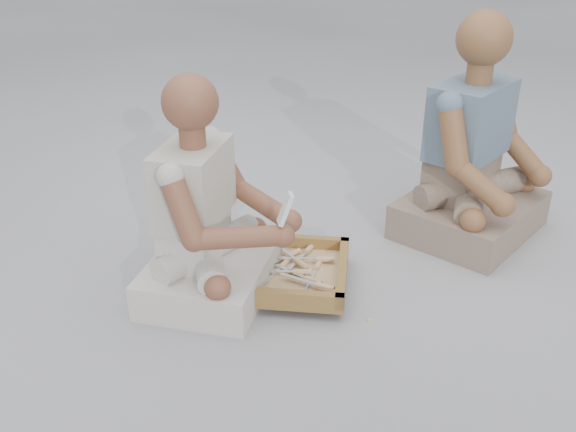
{
  "coord_description": "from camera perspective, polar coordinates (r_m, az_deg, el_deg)",
  "views": [
    {
      "loc": [
        -0.21,
        -1.95,
        1.35
      ],
      "look_at": [
        -0.06,
        0.14,
        0.3
      ],
      "focal_mm": 40.0,
      "sensor_mm": 36.0,
      "label": 1
    }
  ],
  "objects": [
    {
      "name": "chisel_6",
      "position": [
        2.58,
        1.73,
        -3.08
      ],
      "size": [
        0.13,
        0.2,
        0.02
      ],
      "rotation": [
        0.0,
        0.0,
        1.02
      ],
      "color": "silver",
      "rests_on": "tool_tray"
    },
    {
      "name": "chisel_2",
      "position": [
        2.49,
        0.92,
        -4.04
      ],
      "size": [
        0.12,
        0.2,
        0.02
      ],
      "rotation": [
        0.0,
        0.0,
        -1.07
      ],
      "color": "silver",
      "rests_on": "tool_tray"
    },
    {
      "name": "chisel_5",
      "position": [
        2.57,
        -3.1,
        -3.5
      ],
      "size": [
        0.08,
        0.22,
        0.02
      ],
      "rotation": [
        0.0,
        0.0,
        1.31
      ],
      "color": "silver",
      "rests_on": "tool_tray"
    },
    {
      "name": "wood_chip_6",
      "position": [
        2.71,
        1.17,
        -3.19
      ],
      "size": [
        0.02,
        0.02,
        0.0
      ],
      "primitive_type": "cube",
      "rotation": [
        0.0,
        0.0,
        1.51
      ],
      "color": "#D5B37E",
      "rests_on": "ground"
    },
    {
      "name": "wood_chip_5",
      "position": [
        2.68,
        0.05,
        -3.6
      ],
      "size": [
        0.02,
        0.02,
        0.0
      ],
      "primitive_type": "cube",
      "rotation": [
        0.0,
        0.0,
        1.83
      ],
      "color": "#D5B37E",
      "rests_on": "ground"
    },
    {
      "name": "chisel_10",
      "position": [
        2.34,
        3.24,
        -6.47
      ],
      "size": [
        0.19,
        0.15,
        0.02
      ],
      "rotation": [
        0.0,
        0.0,
        -0.64
      ],
      "color": "silver",
      "rests_on": "tool_tray"
    },
    {
      "name": "wood_chip_3",
      "position": [
        2.72,
        -0.36,
        -3.13
      ],
      "size": [
        0.02,
        0.02,
        0.0
      ],
      "primitive_type": "cube",
      "rotation": [
        0.0,
        0.0,
        1.62
      ],
      "color": "#D5B37E",
      "rests_on": "ground"
    },
    {
      "name": "wood_chip_2",
      "position": [
        2.46,
        2.36,
        -6.63
      ],
      "size": [
        0.02,
        0.02,
        0.0
      ],
      "primitive_type": "cube",
      "rotation": [
        0.0,
        0.0,
        0.97
      ],
      "color": "#D5B37E",
      "rests_on": "ground"
    },
    {
      "name": "mobile_phone",
      "position": [
        2.16,
        -0.24,
        0.63
      ],
      "size": [
        0.06,
        0.05,
        0.11
      ],
      "rotation": [
        -0.35,
        0.0,
        -1.46
      ],
      "color": "silver",
      "rests_on": "craftsman"
    },
    {
      "name": "companion",
      "position": [
        2.87,
        16.15,
        4.48
      ],
      "size": [
        0.78,
        0.78,
        0.96
      ],
      "rotation": [
        0.0,
        0.0,
        3.93
      ],
      "color": "#806B5C",
      "rests_on": "ground"
    },
    {
      "name": "chisel_4",
      "position": [
        2.35,
        2.83,
        -6.16
      ],
      "size": [
        0.19,
        0.14,
        0.02
      ],
      "rotation": [
        0.0,
        0.0,
        -0.58
      ],
      "color": "silver",
      "rests_on": "tool_tray"
    },
    {
      "name": "carved_panel",
      "position": [
        2.57,
        -4.35,
        -4.67
      ],
      "size": [
        0.59,
        0.45,
        0.04
      ],
      "primitive_type": "cube",
      "rotation": [
        0.0,
        0.0,
        0.17
      ],
      "color": "olive",
      "rests_on": "ground"
    },
    {
      "name": "wood_chip_0",
      "position": [
        2.71,
        -7.51,
        -3.52
      ],
      "size": [
        0.02,
        0.02,
        0.0
      ],
      "primitive_type": "cube",
      "rotation": [
        0.0,
        0.0,
        3.06
      ],
      "color": "#D5B37E",
      "rests_on": "ground"
    },
    {
      "name": "wood_chip_7",
      "position": [
        2.32,
        7.27,
        -9.13
      ],
      "size": [
        0.02,
        0.02,
        0.0
      ],
      "primitive_type": "cube",
      "rotation": [
        0.0,
        0.0,
        0.18
      ],
      "color": "#D5B37E",
      "rests_on": "ground"
    },
    {
      "name": "chisel_7",
      "position": [
        2.49,
        -0.58,
        -4.5
      ],
      "size": [
        0.13,
        0.2,
        0.02
      ],
      "rotation": [
        0.0,
        0.0,
        1.01
      ],
      "color": "silver",
      "rests_on": "tool_tray"
    },
    {
      "name": "chisel_1",
      "position": [
        2.55,
        0.09,
        -3.53
      ],
      "size": [
        0.18,
        0.16,
        0.02
      ],
      "rotation": [
        0.0,
        0.0,
        0.7
      ],
      "color": "silver",
      "rests_on": "tool_tray"
    },
    {
      "name": "chisel_3",
      "position": [
        2.51,
        2.84,
        -3.83
      ],
      "size": [
        0.22,
        0.04,
        0.02
      ],
      "rotation": [
        0.0,
        0.0,
        -0.12
      ],
      "color": "silver",
      "rests_on": "tool_tray"
    },
    {
      "name": "wood_chip_4",
      "position": [
        2.6,
        -7.13,
        -4.86
      ],
      "size": [
        0.02,
        0.02,
        0.0
      ],
      "primitive_type": "cube",
      "rotation": [
        0.0,
        0.0,
        2.32
      ],
      "color": "#D5B37E",
      "rests_on": "ground"
    },
    {
      "name": "chisel_9",
      "position": [
        2.48,
        2.57,
        -4.58
      ],
      "size": [
        0.1,
        0.21,
        0.02
      ],
      "rotation": [
        0.0,
        0.0,
        1.19
      ],
      "color": "silver",
      "rests_on": "tool_tray"
    },
    {
      "name": "tool_tray",
      "position": [
        2.47,
        -1.21,
        -4.93
      ],
      "size": [
        0.63,
        0.54,
        0.07
      ],
      "rotation": [
        0.0,
        0.0,
        -0.2
      ],
      "color": "brown",
      "rests_on": "carved_panel"
    },
    {
      "name": "chisel_0",
      "position": [
        2.44,
        0.77,
        -4.97
      ],
      "size": [
        0.22,
        0.05,
        0.02
      ],
      "rotation": [
        0.0,
        0.0,
        -0.14
      ],
      "color": "silver",
      "rests_on": "tool_tray"
    },
    {
      "name": "chisel_8",
      "position": [
        2.41,
        1.87,
        -5.62
      ],
      "size": [
        0.17,
        0.16,
        0.02
      ],
      "rotation": [
        0.0,
        0.0,
        -0.75
      ],
      "color": "silver",
      "rests_on": "tool_tray"
    },
    {
      "name": "craftsman",
      "position": [
        2.35,
        -7.22,
        -0.69
      ],
      "size": [
        0.62,
        0.64,
        0.83
      ],
      "rotation": [
        0.0,
        0.0,
        -1.89
      ],
      "color": "#B8B5AA",
      "rests_on": "ground"
    },
    {
      "name": "wood_chip_1",
      "position": [
        2.53,
        1.97,
        -5.68
      ],
      "size": [
        0.02,
        0.02,
        0.0
      ],
      "primitive_type": "cube",
      "rotation": [
        0.0,
        0.0,
        1.4
      ],
      "color": "#D5B37E",
      "rests_on": "ground"
    },
    {
      "name": "ground",
      "position": [
        2.39,
        1.61,
        -7.87
      ],
      "size": [
        60.0,
        60.0,
        0.0
      ],
      "primitive_type": "plane",
      "color": "#9E9EA3",
      "rests_on": "ground"
    }
  ]
}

